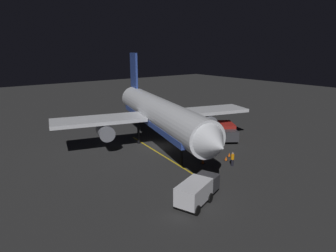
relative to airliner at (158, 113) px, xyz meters
The scene contains 9 objects.
ground_plane 4.98m from the airliner, 74.45° to the left, with size 180.00×180.00×0.20m, color #2B2B2B.
apron_guide_stripe 7.01m from the airliner, 64.48° to the left, with size 0.24×20.63×0.01m, color gold.
airliner is the anchor object (origin of this frame).
baggage_truck 17.80m from the airliner, 66.30° to the left, with size 5.95×3.91×2.19m.
catering_truck 11.79m from the airliner, 159.02° to the left, with size 4.93×5.98×2.45m.
ground_crew_worker 12.92m from the airliner, 101.68° to the left, with size 0.40×0.40×1.74m.
traffic_cone_near_left 11.78m from the airliner, 107.71° to the left, with size 0.50×0.50×0.55m.
traffic_cone_near_right 10.38m from the airliner, 91.10° to the left, with size 0.50×0.50×0.55m.
traffic_cone_under_wing 11.68m from the airliner, 115.83° to the left, with size 0.50×0.50×0.55m.
Camera 1 is at (24.23, 33.65, 13.98)m, focal length 31.76 mm.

